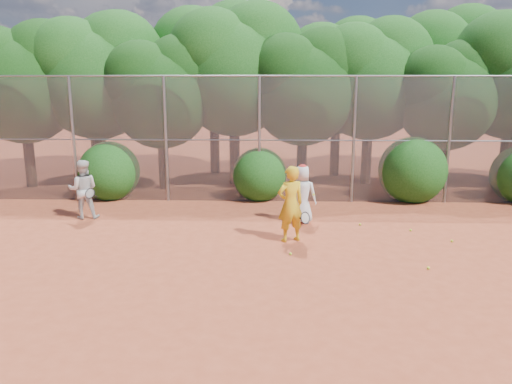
{
  "coord_description": "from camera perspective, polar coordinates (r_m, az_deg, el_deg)",
  "views": [
    {
      "loc": [
        -0.63,
        -9.87,
        3.92
      ],
      "look_at": [
        -1.0,
        2.5,
        1.1
      ],
      "focal_mm": 35.0,
      "sensor_mm": 36.0,
      "label": 1
    }
  ],
  "objects": [
    {
      "name": "tree_4",
      "position": [
        18.14,
        5.59,
        12.28
      ],
      "size": [
        4.19,
        3.64,
        5.73
      ],
      "color": "black",
      "rests_on": "ground"
    },
    {
      "name": "player_white",
      "position": [
        14.99,
        -19.14,
        0.29
      ],
      "size": [
        0.93,
        0.81,
        1.69
      ],
      "rotation": [
        0.0,
        0.0,
        3.34
      ],
      "color": "silver",
      "rests_on": "ground"
    },
    {
      "name": "tree_6",
      "position": [
        18.94,
        21.14,
        10.64
      ],
      "size": [
        3.86,
        3.36,
        5.29
      ],
      "color": "black",
      "rests_on": "ground"
    },
    {
      "name": "player_teen",
      "position": [
        13.78,
        5.29,
        -0.23
      ],
      "size": [
        0.87,
        0.65,
        1.64
      ],
      "rotation": [
        0.0,
        0.0,
        2.96
      ],
      "color": "silver",
      "rests_on": "ground"
    },
    {
      "name": "ball_1",
      "position": [
        13.94,
        11.81,
        -3.63
      ],
      "size": [
        0.07,
        0.07,
        0.07
      ],
      "primitive_type": "sphere",
      "color": "#C9E128",
      "rests_on": "ground"
    },
    {
      "name": "bush_2",
      "position": [
        17.05,
        17.47,
        2.73
      ],
      "size": [
        2.2,
        2.2,
        2.2
      ],
      "primitive_type": "sphere",
      "color": "#134511",
      "rests_on": "ground"
    },
    {
      "name": "tree_9",
      "position": [
        21.97,
        -18.22,
        13.32
      ],
      "size": [
        4.83,
        4.2,
        6.62
      ],
      "color": "black",
      "rests_on": "ground"
    },
    {
      "name": "tree_10",
      "position": [
        21.05,
        -4.72,
        14.73
      ],
      "size": [
        5.15,
        4.48,
        7.06
      ],
      "color": "black",
      "rests_on": "ground"
    },
    {
      "name": "ball_0",
      "position": [
        11.2,
        19.09,
        -8.22
      ],
      "size": [
        0.07,
        0.07,
        0.07
      ],
      "primitive_type": "sphere",
      "color": "#C9E128",
      "rests_on": "ground"
    },
    {
      "name": "fence_back",
      "position": [
        15.98,
        3.56,
        6.11
      ],
      "size": [
        20.05,
        0.09,
        4.03
      ],
      "color": "gray",
      "rests_on": "ground"
    },
    {
      "name": "tree_1",
      "position": [
        19.46,
        -17.67,
        12.98
      ],
      "size": [
        4.64,
        4.03,
        6.35
      ],
      "color": "black",
      "rests_on": "ground"
    },
    {
      "name": "tree_5",
      "position": [
        19.26,
        13.1,
        12.9
      ],
      "size": [
        4.51,
        3.92,
        6.17
      ],
      "color": "black",
      "rests_on": "ground"
    },
    {
      "name": "player_yellow",
      "position": [
        12.16,
        3.98,
        -1.38
      ],
      "size": [
        0.9,
        0.69,
        1.88
      ],
      "rotation": [
        0.0,
        0.0,
        3.56
      ],
      "color": "gold",
      "rests_on": "ground"
    },
    {
      "name": "ball_3",
      "position": [
        11.44,
        3.96,
        -7.06
      ],
      "size": [
        0.07,
        0.07,
        0.07
      ],
      "primitive_type": "sphere",
      "color": "#C9E128",
      "rests_on": "ground"
    },
    {
      "name": "bush_0",
      "position": [
        17.28,
        -16.43,
        2.59
      ],
      "size": [
        2.0,
        2.0,
        2.0
      ],
      "primitive_type": "sphere",
      "color": "#134511",
      "rests_on": "ground"
    },
    {
      "name": "ball_2",
      "position": [
        13.18,
        21.48,
        -5.23
      ],
      "size": [
        0.07,
        0.07,
        0.07
      ],
      "primitive_type": "sphere",
      "color": "#C9E128",
      "rests_on": "ground"
    },
    {
      "name": "tree_11",
      "position": [
        20.68,
        9.45,
        13.36
      ],
      "size": [
        4.64,
        4.03,
        6.35
      ],
      "color": "black",
      "rests_on": "ground"
    },
    {
      "name": "ball_4",
      "position": [
        13.75,
        17.25,
        -4.18
      ],
      "size": [
        0.07,
        0.07,
        0.07
      ],
      "primitive_type": "sphere",
      "color": "#C9E128",
      "rests_on": "ground"
    },
    {
      "name": "tree_3",
      "position": [
        18.76,
        -2.35,
        14.29
      ],
      "size": [
        4.89,
        4.26,
        6.7
      ],
      "color": "black",
      "rests_on": "ground"
    },
    {
      "name": "bush_1",
      "position": [
        16.45,
        0.4,
        2.27
      ],
      "size": [
        1.8,
        1.8,
        1.8
      ],
      "primitive_type": "sphere",
      "color": "#134511",
      "rests_on": "ground"
    },
    {
      "name": "tree_2",
      "position": [
        18.11,
        -10.67,
        11.57
      ],
      "size": [
        3.99,
        3.47,
        5.47
      ],
      "color": "black",
      "rests_on": "ground"
    },
    {
      "name": "tree_0",
      "position": [
        19.96,
        -25.04,
        11.71
      ],
      "size": [
        4.38,
        3.81,
        6.0
      ],
      "color": "black",
      "rests_on": "ground"
    },
    {
      "name": "ground",
      "position": [
        10.64,
        5.04,
        -8.84
      ],
      "size": [
        80.0,
        80.0,
        0.0
      ],
      "primitive_type": "plane",
      "color": "#A13F24",
      "rests_on": "ground"
    },
    {
      "name": "tree_12",
      "position": [
        22.31,
        21.15,
        13.53
      ],
      "size": [
        5.02,
        4.37,
        6.88
      ],
      "color": "black",
      "rests_on": "ground"
    }
  ]
}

